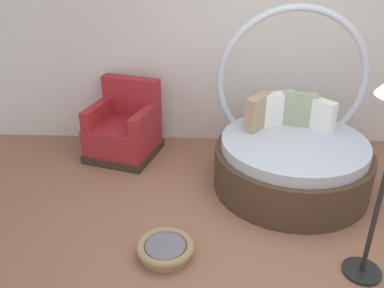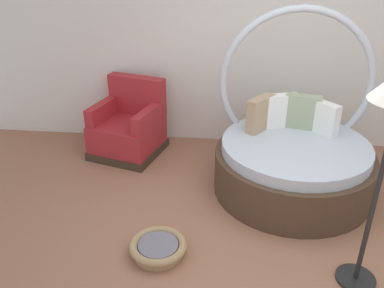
% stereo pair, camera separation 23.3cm
% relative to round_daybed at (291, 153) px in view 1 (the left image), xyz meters
% --- Properties ---
extents(ground_plane, '(8.00, 8.00, 0.02)m').
position_rel_round_daybed_xyz_m(ground_plane, '(-0.22, -1.10, -0.41)').
color(ground_plane, '#936047').
extents(back_wall, '(8.00, 0.12, 2.83)m').
position_rel_round_daybed_xyz_m(back_wall, '(-0.22, 1.19, 1.02)').
color(back_wall, silver).
rests_on(back_wall, ground_plane).
extents(round_daybed, '(1.70, 1.70, 1.92)m').
position_rel_round_daybed_xyz_m(round_daybed, '(0.00, 0.00, 0.00)').
color(round_daybed, '#473323').
rests_on(round_daybed, ground_plane).
extents(red_armchair, '(0.99, 0.99, 0.94)m').
position_rel_round_daybed_xyz_m(red_armchair, '(-1.98, 0.66, -0.07)').
color(red_armchair, '#38281E').
rests_on(red_armchair, ground_plane).
extents(pet_basket, '(0.51, 0.51, 0.13)m').
position_rel_round_daybed_xyz_m(pet_basket, '(-1.29, -1.24, -0.33)').
color(pet_basket, '#9E7F56').
rests_on(pet_basket, ground_plane).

